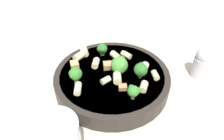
{
  "coord_description": "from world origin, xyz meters",
  "views": [
    {
      "loc": [
        -0.23,
        -0.29,
        0.35
      ],
      "look_at": [
        0.0,
        0.0,
        0.05
      ],
      "focal_mm": 35.0,
      "sensor_mm": 36.0,
      "label": 1
    }
  ],
  "objects_px": {
    "broccoli_floret_1": "(141,69)",
    "rigatoni_3": "(79,56)",
    "broccoli_floret_4": "(102,49)",
    "rigatoni_10": "(96,63)",
    "pepper_shaker": "(201,63)",
    "broccoli_floret_3": "(120,65)",
    "rigatoni_7": "(126,55)",
    "rigatoni_1": "(106,80)",
    "pasta_bowl": "(112,79)",
    "rigatoni_4": "(117,78)",
    "rigatoni_2": "(144,87)",
    "rigatoni_5": "(84,51)",
    "broccoli_floret_2": "(134,91)",
    "rigatoni_0": "(155,75)",
    "chicken_chunk_0": "(75,64)",
    "rigatoni_8": "(115,56)",
    "chicken_chunk_2": "(123,87)",
    "rigatoni_9": "(78,89)",
    "chicken_chunk_1": "(108,66)",
    "rigatoni_6": "(144,68)",
    "broccoli_floret_0": "(75,74)"
  },
  "relations": [
    {
      "from": "broccoli_floret_4",
      "to": "rigatoni_3",
      "type": "distance_m",
      "value": 0.06
    },
    {
      "from": "rigatoni_7",
      "to": "broccoli_floret_0",
      "type": "bearing_deg",
      "value": -179.87
    },
    {
      "from": "rigatoni_10",
      "to": "pepper_shaker",
      "type": "xyz_separation_m",
      "value": [
        0.2,
        -0.15,
        -0.01
      ]
    },
    {
      "from": "rigatoni_7",
      "to": "rigatoni_5",
      "type": "bearing_deg",
      "value": 134.74
    },
    {
      "from": "rigatoni_5",
      "to": "rigatoni_8",
      "type": "xyz_separation_m",
      "value": [
        0.05,
        -0.06,
        -0.0
      ]
    },
    {
      "from": "broccoli_floret_0",
      "to": "rigatoni_8",
      "type": "xyz_separation_m",
      "value": [
        0.12,
        0.01,
        -0.02
      ]
    },
    {
      "from": "rigatoni_5",
      "to": "pepper_shaker",
      "type": "relative_size",
      "value": 0.33
    },
    {
      "from": "pasta_bowl",
      "to": "broccoli_floret_4",
      "type": "xyz_separation_m",
      "value": [
        0.03,
        0.07,
        0.03
      ]
    },
    {
      "from": "rigatoni_2",
      "to": "rigatoni_7",
      "type": "xyz_separation_m",
      "value": [
        0.05,
        0.11,
        -0.0
      ]
    },
    {
      "from": "broccoli_floret_1",
      "to": "pepper_shaker",
      "type": "bearing_deg",
      "value": -20.97
    },
    {
      "from": "broccoli_floret_1",
      "to": "rigatoni_3",
      "type": "distance_m",
      "value": 0.16
    },
    {
      "from": "chicken_chunk_1",
      "to": "broccoli_floret_3",
      "type": "bearing_deg",
      "value": -70.7
    },
    {
      "from": "rigatoni_4",
      "to": "rigatoni_8",
      "type": "relative_size",
      "value": 1.01
    },
    {
      "from": "broccoli_floret_3",
      "to": "rigatoni_3",
      "type": "height_order",
      "value": "broccoli_floret_3"
    },
    {
      "from": "rigatoni_0",
      "to": "rigatoni_8",
      "type": "xyz_separation_m",
      "value": [
        -0.02,
        0.11,
        0.0
      ]
    },
    {
      "from": "broccoli_floret_4",
      "to": "pasta_bowl",
      "type": "bearing_deg",
      "value": -110.42
    },
    {
      "from": "chicken_chunk_0",
      "to": "broccoli_floret_3",
      "type": "bearing_deg",
      "value": -50.54
    },
    {
      "from": "chicken_chunk_0",
      "to": "broccoli_floret_2",
      "type": "bearing_deg",
      "value": -76.81
    },
    {
      "from": "broccoli_floret_3",
      "to": "rigatoni_2",
      "type": "bearing_deg",
      "value": -87.44
    },
    {
      "from": "broccoli_floret_4",
      "to": "chicken_chunk_2",
      "type": "bearing_deg",
      "value": -108.15
    },
    {
      "from": "chicken_chunk_2",
      "to": "broccoli_floret_3",
      "type": "bearing_deg",
      "value": 56.8
    },
    {
      "from": "rigatoni_7",
      "to": "rigatoni_9",
      "type": "height_order",
      "value": "same"
    },
    {
      "from": "rigatoni_8",
      "to": "chicken_chunk_2",
      "type": "xyz_separation_m",
      "value": [
        -0.06,
        -0.09,
        -0.0
      ]
    },
    {
      "from": "rigatoni_0",
      "to": "rigatoni_10",
      "type": "distance_m",
      "value": 0.14
    },
    {
      "from": "broccoli_floret_4",
      "to": "rigatoni_10",
      "type": "xyz_separation_m",
      "value": [
        -0.04,
        -0.03,
        -0.01
      ]
    },
    {
      "from": "broccoli_floret_3",
      "to": "chicken_chunk_2",
      "type": "xyz_separation_m",
      "value": [
        -0.03,
        -0.04,
        -0.02
      ]
    },
    {
      "from": "rigatoni_5",
      "to": "rigatoni_3",
      "type": "bearing_deg",
      "value": -156.17
    },
    {
      "from": "rigatoni_4",
      "to": "rigatoni_8",
      "type": "bearing_deg",
      "value": 53.17
    },
    {
      "from": "broccoli_floret_2",
      "to": "broccoli_floret_3",
      "type": "distance_m",
      "value": 0.08
    },
    {
      "from": "chicken_chunk_0",
      "to": "broccoli_floret_1",
      "type": "bearing_deg",
      "value": -53.04
    },
    {
      "from": "rigatoni_1",
      "to": "rigatoni_4",
      "type": "xyz_separation_m",
      "value": [
        0.02,
        -0.01,
        0.0
      ]
    },
    {
      "from": "broccoli_floret_2",
      "to": "rigatoni_5",
      "type": "bearing_deg",
      "value": 87.72
    },
    {
      "from": "rigatoni_10",
      "to": "chicken_chunk_0",
      "type": "height_order",
      "value": "rigatoni_10"
    },
    {
      "from": "rigatoni_3",
      "to": "broccoli_floret_4",
      "type": "bearing_deg",
      "value": -19.76
    },
    {
      "from": "broccoli_floret_3",
      "to": "chicken_chunk_0",
      "type": "bearing_deg",
      "value": 129.46
    },
    {
      "from": "broccoli_floret_2",
      "to": "rigatoni_1",
      "type": "bearing_deg",
      "value": 102.05
    },
    {
      "from": "rigatoni_0",
      "to": "rigatoni_5",
      "type": "bearing_deg",
      "value": 112.95
    },
    {
      "from": "rigatoni_8",
      "to": "pepper_shaker",
      "type": "distance_m",
      "value": 0.2
    },
    {
      "from": "rigatoni_1",
      "to": "broccoli_floret_1",
      "type": "bearing_deg",
      "value": -25.58
    },
    {
      "from": "rigatoni_0",
      "to": "rigatoni_9",
      "type": "bearing_deg",
      "value": 156.18
    },
    {
      "from": "broccoli_floret_1",
      "to": "rigatoni_0",
      "type": "height_order",
      "value": "broccoli_floret_1"
    },
    {
      "from": "chicken_chunk_1",
      "to": "rigatoni_6",
      "type": "bearing_deg",
      "value": -45.96
    },
    {
      "from": "rigatoni_3",
      "to": "rigatoni_0",
      "type": "bearing_deg",
      "value": -60.26
    },
    {
      "from": "rigatoni_2",
      "to": "broccoli_floret_2",
      "type": "bearing_deg",
      "value": -172.48
    },
    {
      "from": "broccoli_floret_3",
      "to": "rigatoni_7",
      "type": "distance_m",
      "value": 0.06
    },
    {
      "from": "rigatoni_2",
      "to": "rigatoni_5",
      "type": "bearing_deg",
      "value": 98.14
    },
    {
      "from": "rigatoni_0",
      "to": "rigatoni_4",
      "type": "distance_m",
      "value": 0.08
    },
    {
      "from": "broccoli_floret_4",
      "to": "rigatoni_7",
      "type": "bearing_deg",
      "value": -49.32
    },
    {
      "from": "pasta_bowl",
      "to": "rigatoni_4",
      "type": "relative_size",
      "value": 10.41
    },
    {
      "from": "chicken_chunk_0",
      "to": "chicken_chunk_2",
      "type": "height_order",
      "value": "chicken_chunk_0"
    }
  ]
}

